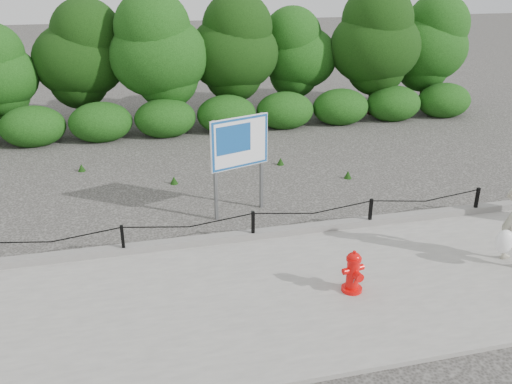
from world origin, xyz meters
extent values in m
plane|color=#2D2B28|center=(0.00, 0.00, 0.00)|extent=(90.00, 90.00, 0.00)
cube|color=gray|center=(0.00, -2.00, 0.04)|extent=(14.00, 4.00, 0.08)
cube|color=slate|center=(0.00, 0.05, 0.15)|extent=(14.00, 0.22, 0.14)
cube|color=black|center=(-2.50, 0.00, 0.38)|extent=(0.06, 0.06, 0.60)
cube|color=black|center=(0.00, 0.00, 0.38)|extent=(0.06, 0.06, 0.60)
cube|color=black|center=(2.50, 0.00, 0.38)|extent=(0.06, 0.06, 0.60)
cube|color=black|center=(5.00, 0.00, 0.38)|extent=(0.06, 0.06, 0.60)
cylinder|color=black|center=(-3.75, 0.00, 0.60)|extent=(2.50, 0.02, 0.02)
cylinder|color=black|center=(-1.25, 0.00, 0.60)|extent=(2.50, 0.02, 0.02)
cylinder|color=black|center=(1.25, 0.00, 0.60)|extent=(2.50, 0.02, 0.02)
cylinder|color=black|center=(3.75, 0.00, 0.60)|extent=(2.50, 0.02, 0.02)
cylinder|color=black|center=(-6.00, 9.00, 0.86)|extent=(0.18, 0.18, 1.71)
cylinder|color=black|center=(-3.50, 9.40, 1.01)|extent=(0.18, 0.18, 2.03)
ellipsoid|color=#1E4D12|center=(-3.50, 9.40, 2.43)|extent=(3.00, 2.60, 3.24)
cylinder|color=black|center=(-1.00, 8.60, 1.08)|extent=(0.18, 0.18, 2.15)
ellipsoid|color=#1E4D12|center=(-1.00, 8.60, 2.58)|extent=(3.19, 2.76, 3.45)
cylinder|color=black|center=(1.50, 9.00, 1.05)|extent=(0.18, 0.18, 2.10)
ellipsoid|color=#1E4D12|center=(1.50, 9.00, 2.52)|extent=(3.11, 2.69, 3.36)
cylinder|color=black|center=(4.00, 9.40, 0.92)|extent=(0.18, 0.18, 1.84)
ellipsoid|color=#1E4D12|center=(4.00, 9.40, 2.21)|extent=(2.73, 2.36, 2.95)
cylinder|color=black|center=(6.50, 8.60, 1.10)|extent=(0.18, 0.18, 2.20)
ellipsoid|color=#1E4D12|center=(6.50, 8.60, 2.64)|extent=(3.26, 2.82, 3.53)
cylinder|color=black|center=(8.80, 9.00, 1.02)|extent=(0.18, 0.18, 2.03)
ellipsoid|color=#1E4D12|center=(8.80, 9.00, 2.44)|extent=(3.00, 2.60, 3.25)
cylinder|color=red|center=(1.17, -2.18, 0.11)|extent=(0.41, 0.41, 0.06)
cylinder|color=red|center=(1.17, -2.18, 0.40)|extent=(0.25, 0.25, 0.52)
cylinder|color=red|center=(1.17, -2.18, 0.68)|extent=(0.30, 0.30, 0.05)
ellipsoid|color=red|center=(1.17, -2.18, 0.71)|extent=(0.26, 0.26, 0.17)
cylinder|color=red|center=(1.17, -2.18, 0.80)|extent=(0.07, 0.07, 0.05)
cylinder|color=red|center=(1.03, -2.21, 0.49)|extent=(0.12, 0.12, 0.11)
cylinder|color=red|center=(1.31, -2.15, 0.49)|extent=(0.12, 0.12, 0.11)
cylinder|color=red|center=(1.20, -2.33, 0.43)|extent=(0.17, 0.14, 0.15)
cylinder|color=slate|center=(1.14, -2.30, 0.35)|extent=(0.01, 0.05, 0.11)
ellipsoid|color=white|center=(4.02, -2.16, 0.63)|extent=(0.34, 0.26, 0.45)
cube|color=slate|center=(-0.52, 1.23, 1.10)|extent=(0.08, 0.08, 2.21)
cube|color=slate|center=(0.58, 1.60, 1.10)|extent=(0.08, 0.08, 2.21)
cube|color=white|center=(0.05, 1.37, 1.65)|extent=(1.32, 0.49, 1.10)
cube|color=#144C93|center=(0.05, 1.35, 1.65)|extent=(1.28, 0.44, 1.07)
cube|color=#144C93|center=(-0.10, 1.29, 1.76)|extent=(0.79, 0.27, 0.61)
camera|label=1|loc=(-2.24, -9.27, 5.14)|focal=38.00mm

